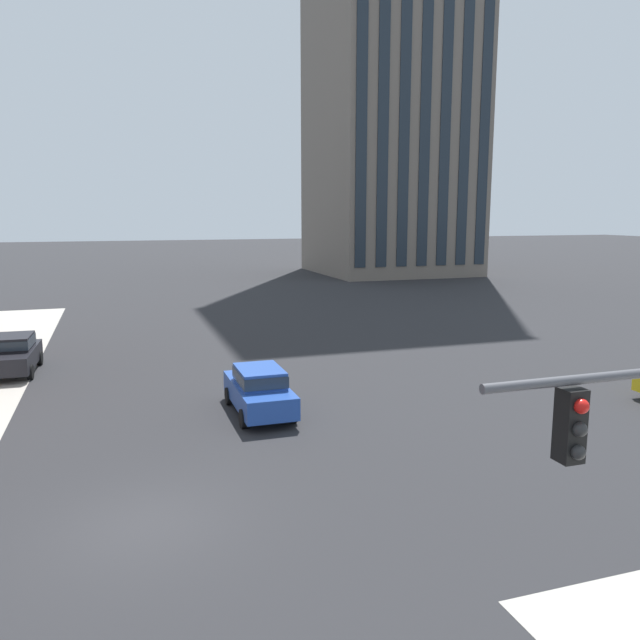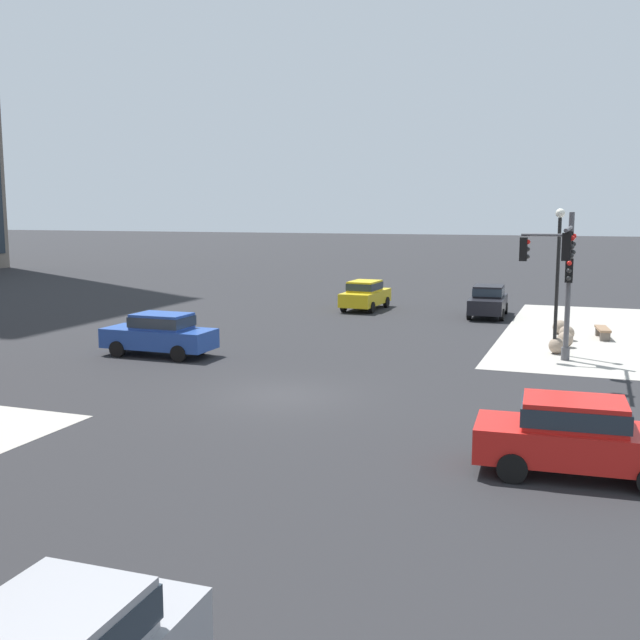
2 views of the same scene
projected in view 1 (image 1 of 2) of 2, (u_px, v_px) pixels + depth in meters
ground_plane at (144, 525)px, 14.16m from camera, size 320.00×320.00×0.00m
car_main_southbound_near at (14, 353)px, 27.56m from camera, size 2.01×4.46×1.68m
car_cross_eastbound at (259, 388)px, 21.90m from camera, size 1.91×4.41×1.68m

